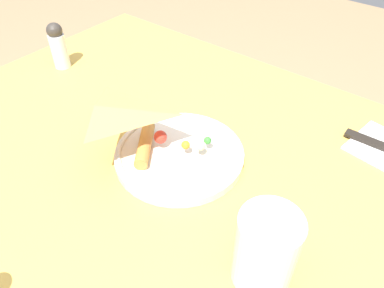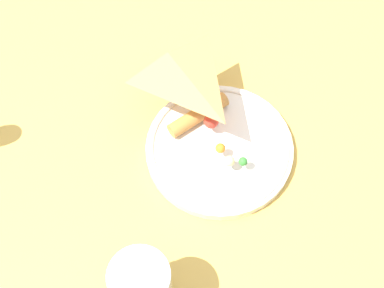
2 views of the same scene
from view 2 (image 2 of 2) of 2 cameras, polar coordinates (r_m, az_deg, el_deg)
ground_plane at (r=1.62m, az=0.37°, el=-11.56°), size 6.00×6.00×0.00m
dining_table at (r=1.05m, az=0.56°, el=-1.73°), size 1.06×0.88×0.71m
plate_pizza at (r=0.93m, az=2.66°, el=-0.30°), size 0.23×0.23×0.06m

